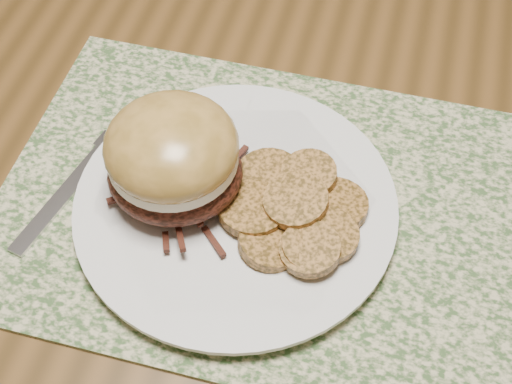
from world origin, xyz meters
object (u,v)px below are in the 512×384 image
at_px(dinner_plate, 236,206).
at_px(pork_sandwich, 173,157).
at_px(fork, 80,177).
at_px(dining_table, 470,136).

relative_size(dinner_plate, pork_sandwich, 1.99).
relative_size(pork_sandwich, fork, 0.73).
xyz_separation_m(pork_sandwich, fork, (-0.09, -0.00, -0.06)).
distance_m(dining_table, dinner_plate, 0.31).
bearing_deg(dinner_plate, fork, 179.96).
height_order(dinner_plate, pork_sandwich, pork_sandwich).
xyz_separation_m(dining_table, dinner_plate, (-0.20, -0.22, 0.09)).
bearing_deg(dining_table, fork, -148.21).
bearing_deg(dining_table, dinner_plate, -133.21).
xyz_separation_m(dinner_plate, fork, (-0.15, 0.00, -0.01)).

